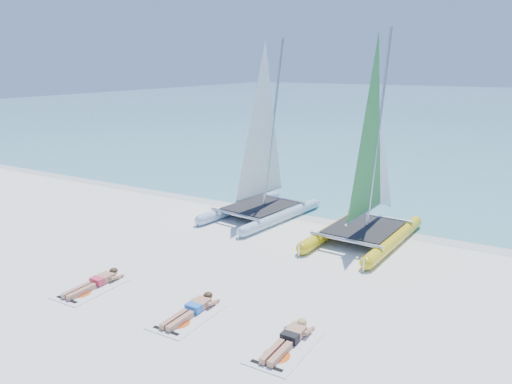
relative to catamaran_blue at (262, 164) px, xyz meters
The scene contains 11 objects.
ground 5.45m from the catamaran_blue, 64.16° to the right, with size 140.00×140.00×0.00m, color white.
sea 58.52m from the catamaran_blue, 87.84° to the left, with size 140.00×115.00×0.01m, color #7AC4CB.
wet_sand_strip 3.14m from the catamaran_blue, 23.16° to the left, with size 140.00×1.40×0.01m, color silver.
catamaran_blue is the anchor object (origin of this frame).
catamaran_yellow 4.25m from the catamaran_blue, ahead, with size 2.76×5.58×7.02m.
towel_a 8.03m from the catamaran_blue, 94.83° to the right, with size 1.00×1.85×0.02m, color white.
sunbather_a 7.82m from the catamaran_blue, 94.95° to the right, with size 0.37×1.73×0.26m.
towel_b 8.26m from the catamaran_blue, 72.36° to the right, with size 1.00×1.85×0.02m, color white.
sunbather_b 8.06m from the catamaran_blue, 71.94° to the right, with size 0.37×1.73×0.26m.
towel_c 9.33m from the catamaran_blue, 57.06° to the right, with size 1.00×1.85×0.02m, color white.
sunbather_c 9.15m from the catamaran_blue, 56.39° to the right, with size 0.37×1.73×0.26m.
Camera 1 is at (6.88, -11.23, 5.69)m, focal length 35.00 mm.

